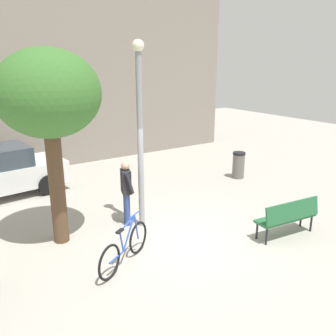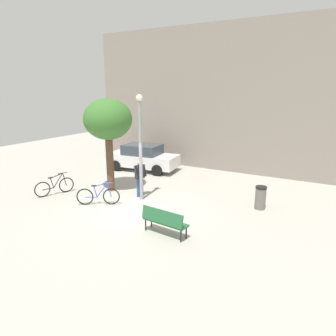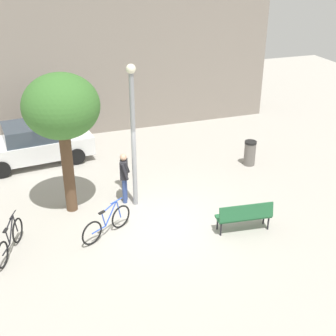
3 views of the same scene
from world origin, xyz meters
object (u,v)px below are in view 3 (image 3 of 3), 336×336
Objects in this scene: trash_bin at (250,153)px; bicycle_black at (10,241)px; park_bench at (245,215)px; bicycle_blue at (107,224)px; lamppost at (133,129)px; plaza_tree at (61,108)px; parked_car_white at (35,143)px; person_by_lamppost at (124,174)px.

bicycle_black is at bearing -161.83° from trash_bin.
park_bench is 4.51m from trash_bin.
bicycle_black reaches higher than park_bench.
lamppost is at bearing 49.36° from bicycle_blue.
park_bench is 1.74× the size of trash_bin.
park_bench is 6.02m from plaza_tree.
parked_car_white is at bearing 128.43° from park_bench.
parked_car_white reaches higher than trash_bin.
trash_bin is (7.57, -2.81, -0.30)m from parked_car_white.
bicycle_black is at bearing -159.79° from lamppost.
person_by_lamppost is 1.02× the size of park_bench.
park_bench is at bearing -44.05° from lamppost.
lamppost reaches higher than bicycle_blue.
bicycle_black is 1.80× the size of trash_bin.
lamppost is 5.37m from parked_car_white.
person_by_lamppost reaches higher than park_bench.
person_by_lamppost is 2.04m from bicycle_blue.
park_bench is 0.97× the size of bicycle_black.
park_bench is (2.56, -2.48, -2.03)m from lamppost.
bicycle_black is (-3.56, -1.70, -0.58)m from person_by_lamppost.
lamppost is 1.04× the size of plaza_tree.
parked_car_white is at bearing 79.30° from bicycle_black.
plaza_tree reaches higher than person_by_lamppost.
bicycle_blue is 1.67× the size of trash_bin.
trash_bin is (8.64, 2.84, 0.09)m from bicycle_black.
park_bench is 3.93m from bicycle_blue.
lamppost is at bearing -9.45° from plaza_tree.
park_bench is 6.49m from bicycle_black.
lamppost is 2.65× the size of bicycle_black.
lamppost reaches higher than park_bench.
lamppost is 2.70× the size of person_by_lamppost.
person_by_lamppost is at bearing -167.42° from trash_bin.
lamppost is at bearing -163.50° from trash_bin.
lamppost is 2.88m from bicycle_blue.
lamppost reaches higher than bicycle_black.
bicycle_black is at bearing 170.50° from park_bench.
lamppost is 4.63m from bicycle_black.
plaza_tree is 4.58× the size of trash_bin.
trash_bin is (5.08, 1.13, -0.49)m from person_by_lamppost.
lamppost is 1.04× the size of parked_car_white.
person_by_lamppost is 3.99m from park_bench.
parked_car_white is at bearing 159.64° from trash_bin.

